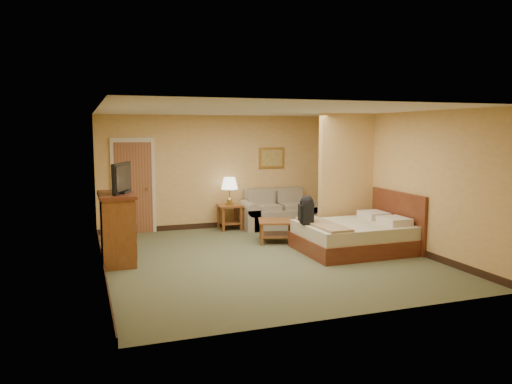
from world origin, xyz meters
name	(u,v)px	position (x,y,z in m)	size (l,w,h in m)	color
floor	(264,258)	(0.00, 0.00, 0.00)	(6.00, 6.00, 0.00)	#525738
ceiling	(264,110)	(0.00, 0.00, 2.60)	(6.00, 6.00, 0.00)	white
back_wall	(219,172)	(0.00, 3.00, 1.30)	(5.50, 0.02, 2.60)	tan
left_wall	(100,192)	(-2.75, 0.00, 1.30)	(0.02, 6.00, 2.60)	tan
right_wall	(397,180)	(2.75, 0.00, 1.30)	(0.02, 6.00, 2.60)	tan
partition	(346,177)	(2.15, 0.93, 1.30)	(1.20, 0.15, 2.60)	tan
door	(134,187)	(-1.95, 2.96, 1.03)	(0.94, 0.16, 2.10)	beige
baseboard	(220,225)	(0.00, 2.99, 0.06)	(5.50, 0.02, 0.12)	black
loveseat	(278,215)	(1.29, 2.57, 0.29)	(1.76, 0.82, 0.89)	gray
side_table	(230,213)	(0.14, 2.65, 0.38)	(0.52, 0.52, 0.57)	brown
table_lamp	(229,184)	(0.14, 2.65, 1.05)	(0.38, 0.38, 0.62)	#B49542
coffee_table	(276,226)	(0.67, 1.11, 0.32)	(0.88, 0.88, 0.45)	brown
wall_picture	(272,158)	(1.29, 2.97, 1.60)	(0.64, 0.04, 0.50)	#B78E3F
dresser	(117,228)	(-2.48, 0.53, 0.61)	(0.59, 1.13, 1.20)	brown
tv	(122,179)	(-2.38, 0.53, 1.44)	(0.38, 0.80, 0.51)	black
bed	(357,235)	(1.82, -0.10, 0.30)	(1.98, 1.68, 1.09)	#542313
backpack	(307,209)	(0.89, 0.13, 0.81)	(0.27, 0.35, 0.53)	black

